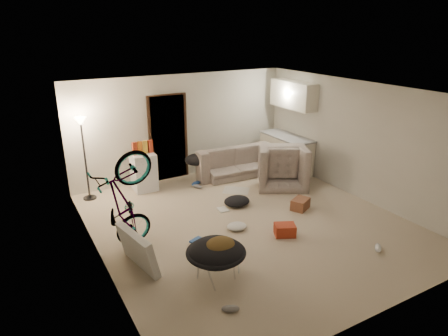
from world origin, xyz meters
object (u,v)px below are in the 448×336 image
kitchen_counter (286,154)px  mini_fridge (144,172)px  armchair (280,168)px  sofa (231,163)px  bicycle (126,225)px  juicer (295,203)px  floor_lamp (83,141)px  drink_case_b (285,230)px  drink_case_a (300,204)px  tv_box (138,249)px  saucer_chair (216,257)px

kitchen_counter → mini_fridge: (-3.61, 0.55, -0.01)m
kitchen_counter → armchair: (-0.65, -0.63, -0.07)m
sofa → bicycle: (-3.35, -2.28, 0.19)m
sofa → juicer: sofa is taller
sofa → armchair: size_ratio=1.72×
armchair → bicycle: bearing=45.4°
floor_lamp → drink_case_b: size_ratio=4.97×
bicycle → floor_lamp: bearing=-2.7°
bicycle → drink_case_a: 3.58m
tv_box → drink_case_b: size_ratio=2.63×
sofa → saucer_chair: bearing=60.1°
tv_box → drink_case_a: tv_box is taller
armchair → saucer_chair: 4.13m
drink_case_a → juicer: size_ratio=1.87×
saucer_chair → drink_case_b: saucer_chair is taller
floor_lamp → drink_case_a: bearing=-36.2°
drink_case_b → juicer: bearing=68.0°
bicycle → mini_fridge: bicycle is taller
armchair → bicycle: size_ratio=0.63×
sofa → tv_box: (-3.35, -2.87, 0.03)m
floor_lamp → tv_box: size_ratio=1.89×
bicycle → tv_box: size_ratio=1.87×
armchair → saucer_chair: (-3.17, -2.65, 0.01)m
sofa → juicer: 2.35m
mini_fridge → drink_case_b: (1.49, -3.28, -0.33)m
sofa → saucer_chair: size_ratio=2.19×
bicycle → saucer_chair: size_ratio=2.02×
tv_box → juicer: tv_box is taller
floor_lamp → mini_fridge: (1.22, -0.10, -0.88)m
mini_fridge → drink_case_a: size_ratio=2.21×
sofa → drink_case_a: (0.21, -2.47, -0.17)m
mini_fridge → bicycle: bearing=-114.2°
saucer_chair → drink_case_a: size_ratio=2.27×
floor_lamp → tv_box: floor_lamp is taller
drink_case_a → floor_lamp: bearing=117.1°
tv_box → sofa: bearing=29.9°
armchair → mini_fridge: bearing=7.3°
kitchen_counter → juicer: kitchen_counter is taller
floor_lamp → armchair: (4.18, -1.28, -0.94)m
sofa → saucer_chair: 4.46m
drink_case_a → tv_box: bearing=159.6°
drink_case_a → drink_case_b: size_ratio=1.07×
bicycle → drink_case_b: bicycle is taller
tv_box → drink_case_a: (3.55, 0.39, -0.20)m
armchair → tv_box: armchair is taller
sofa → bicycle: bicycle is taller
kitchen_counter → bicycle: bearing=-158.9°
bicycle → juicer: size_ratio=8.58×
armchair → mini_fridge: mini_fridge is taller
floor_lamp → juicer: floor_lamp is taller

